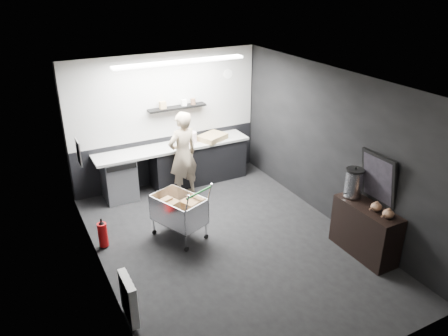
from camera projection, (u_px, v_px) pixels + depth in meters
floor at (230, 245)px, 7.20m from camera, size 5.50×5.50×0.00m
ceiling at (231, 83)px, 6.08m from camera, size 5.50×5.50×0.00m
wall_back at (166, 120)px, 8.85m from camera, size 5.50×0.00×5.50m
wall_front at (359, 272)px, 4.42m from camera, size 5.50×0.00×5.50m
wall_left at (98, 200)px, 5.80m from camera, size 0.00×5.50×5.50m
wall_right at (333, 148)px, 7.48m from camera, size 0.00×5.50×5.50m
kitchen_wall_panel at (165, 96)px, 8.63m from camera, size 3.95×0.02×1.70m
dado_panel at (169, 159)px, 9.19m from camera, size 3.95×0.02×1.00m
floating_shelf at (177, 107)px, 8.72m from camera, size 1.20×0.22×0.04m
wall_clock at (228, 74)px, 9.09m from camera, size 0.20×0.03×0.20m
poster at (79, 152)px, 6.77m from camera, size 0.02×0.30×0.40m
poster_red_band at (78, 148)px, 6.74m from camera, size 0.02×0.22×0.10m
radiator at (129, 299)px, 5.51m from camera, size 0.10×0.50×0.60m
ceiling_strip at (180, 62)px, 7.58m from camera, size 2.40×0.20×0.04m
prep_counter at (180, 165)px, 9.02m from camera, size 3.20×0.61×0.90m
person at (183, 155)px, 8.44m from camera, size 0.70×0.54×1.74m
shopping_cart at (179, 212)px, 7.22m from camera, size 0.87×1.13×1.02m
sideboard at (365, 223)px, 6.80m from camera, size 0.48×1.12×1.68m
fire_extinguisher at (103, 234)px, 7.05m from camera, size 0.15×0.15×0.51m
cardboard_box at (212, 137)px, 9.07m from camera, size 0.67×0.60×0.11m
pink_tub at (191, 137)px, 8.90m from camera, size 0.23×0.23×0.23m
white_container at (178, 142)px, 8.74m from camera, size 0.23×0.20×0.17m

